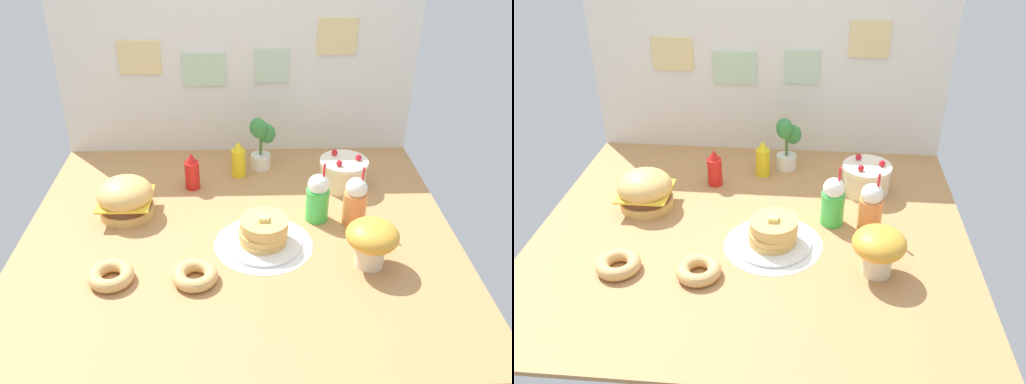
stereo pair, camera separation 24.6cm
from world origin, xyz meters
TOP-DOWN VIEW (x-y plane):
  - ground_plane at (0.00, 0.00)cm, footprint 198.30×174.89cm
  - back_wall at (-0.02, 86.87)cm, footprint 198.30×4.20cm
  - doily_mat at (10.98, -9.33)cm, footprint 44.12×44.12cm
  - burger at (-54.06, 17.25)cm, footprint 26.59×26.59cm
  - pancake_stack at (10.99, -9.11)cm, footprint 34.09×34.09cm
  - layer_cake at (54.62, 41.40)cm, footprint 25.03×25.03cm
  - ketchup_bottle at (-24.03, 41.48)cm, footprint 7.62×7.62cm
  - mustard_bottle at (-0.32, 54.27)cm, footprint 7.62×7.62cm
  - cream_soda_cup at (37.09, 10.65)cm, footprint 11.03×11.03cm
  - orange_float_cup at (54.18, 7.02)cm, footprint 11.03×11.03cm
  - donut_pink_glaze at (-51.80, -32.48)cm, footprint 18.65×18.65cm
  - donut_chocolate at (-17.70, -33.28)cm, footprint 18.65×18.65cm
  - potted_plant at (12.52, 62.54)cm, footprint 14.03×12.53cm
  - mushroom_stool at (55.11, -24.67)cm, footprint 22.06×22.06cm

SIDE VIEW (x-z plane):
  - ground_plane at x=0.00cm, z-range -2.00..0.00cm
  - doily_mat at x=10.98cm, z-range 0.00..0.40cm
  - donut_pink_glaze at x=-51.80cm, z-range 0.18..5.79cm
  - donut_chocolate at x=-17.70cm, z-range 0.18..5.79cm
  - pancake_stack at x=10.99cm, z-range -1.43..13.31cm
  - layer_cake at x=54.62cm, z-range -1.43..16.82cm
  - burger at x=-54.06cm, z-range -0.48..18.70cm
  - ketchup_bottle at x=-24.03cm, z-range -0.74..19.31cm
  - mustard_bottle at x=-0.32cm, z-range -0.74..19.31cm
  - cream_soda_cup at x=37.09cm, z-range -3.28..26.83cm
  - orange_float_cup at x=54.18cm, z-range -3.27..26.82cm
  - mushroom_stool at x=55.11cm, z-range 2.49..23.55cm
  - potted_plant at x=12.52cm, z-range 1.05..31.63cm
  - back_wall at x=-0.02cm, z-range 0.38..91.00cm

